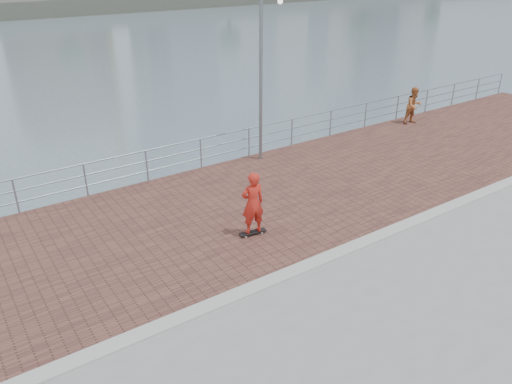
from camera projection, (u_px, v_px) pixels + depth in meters
water at (299, 332)px, 13.12m from camera, size 400.00×400.00×0.00m
brick_lane at (226, 212)px, 14.93m from camera, size 40.00×6.80×0.02m
curb at (302, 268)px, 12.24m from camera, size 40.00×0.40×0.06m
guardrail at (174, 156)px, 17.17m from camera, size 39.06×0.06×1.13m
street_lamp at (269, 37)px, 16.47m from camera, size 0.46×1.34×6.30m
skateboard at (253, 232)px, 13.68m from camera, size 0.77×0.30×0.09m
skateboarder at (253, 203)px, 13.29m from camera, size 0.70×0.51×1.76m
bystander at (414, 106)px, 22.25m from camera, size 0.89×0.75×1.64m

